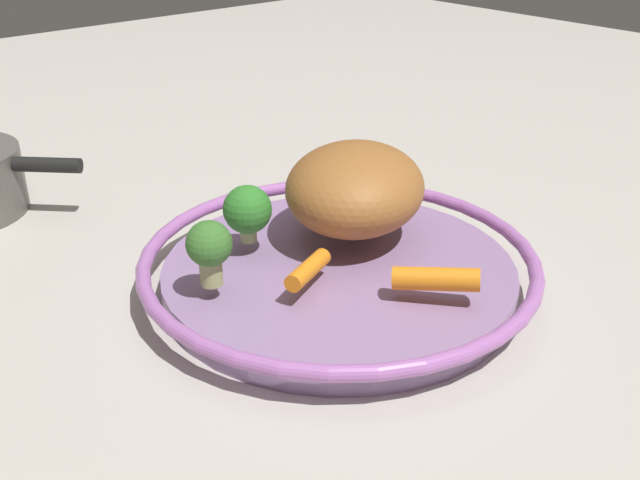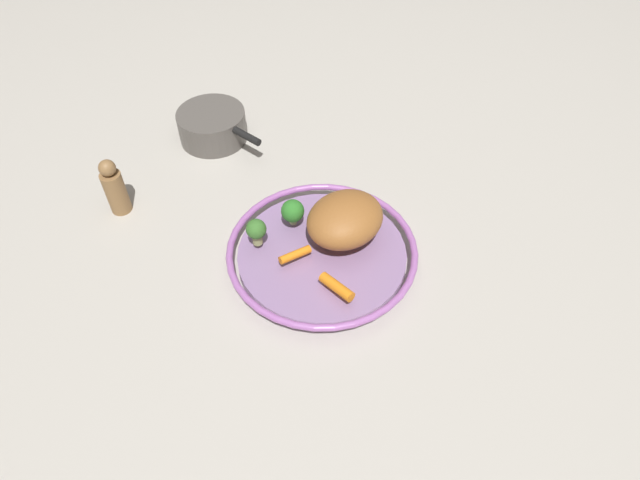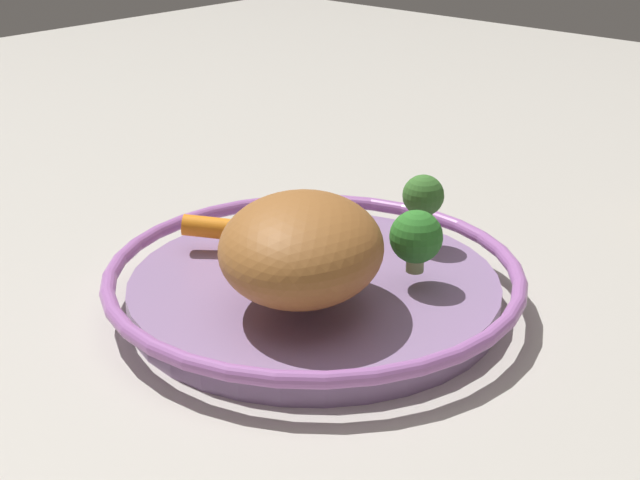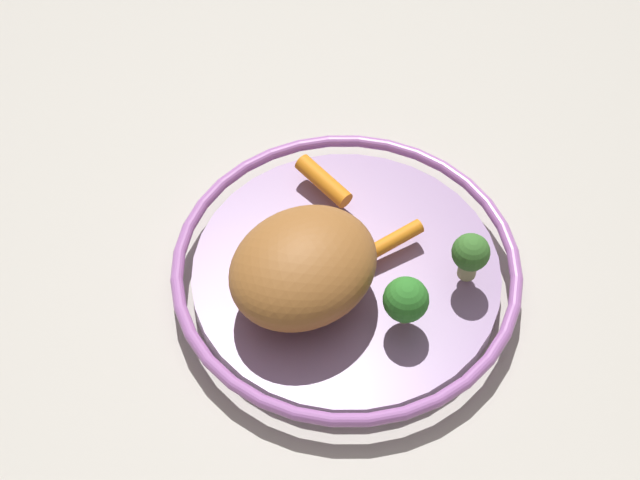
# 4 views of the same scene
# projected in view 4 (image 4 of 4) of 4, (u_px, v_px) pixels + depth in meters

# --- Properties ---
(ground_plane) EXTENTS (2.59, 2.59, 0.00)m
(ground_plane) POSITION_uv_depth(u_px,v_px,m) (346.00, 284.00, 0.99)
(ground_plane) COLOR #B7B2A8
(serving_bowl) EXTENTS (0.35, 0.35, 0.04)m
(serving_bowl) POSITION_uv_depth(u_px,v_px,m) (346.00, 273.00, 0.98)
(serving_bowl) COLOR #8E709E
(serving_bowl) RESTS_ON ground_plane
(roast_chicken_piece) EXTENTS (0.19, 0.20, 0.08)m
(roast_chicken_piece) POSITION_uv_depth(u_px,v_px,m) (303.00, 267.00, 0.91)
(roast_chicken_piece) COLOR #9B5F2C
(roast_chicken_piece) RESTS_ON serving_bowl
(baby_carrot_back) EXTENTS (0.04, 0.06, 0.02)m
(baby_carrot_back) POSITION_uv_depth(u_px,v_px,m) (395.00, 239.00, 0.97)
(baby_carrot_back) COLOR orange
(baby_carrot_back) RESTS_ON serving_bowl
(baby_carrot_right) EXTENTS (0.07, 0.06, 0.02)m
(baby_carrot_right) POSITION_uv_depth(u_px,v_px,m) (323.00, 181.00, 1.01)
(baby_carrot_right) COLOR orange
(baby_carrot_right) RESTS_ON serving_bowl
(broccoli_floret_small) EXTENTS (0.04, 0.04, 0.05)m
(broccoli_floret_small) POSITION_uv_depth(u_px,v_px,m) (406.00, 300.00, 0.90)
(broccoli_floret_small) COLOR #94AC66
(broccoli_floret_small) RESTS_ON serving_bowl
(broccoli_floret_mid) EXTENTS (0.04, 0.04, 0.06)m
(broccoli_floret_mid) POSITION_uv_depth(u_px,v_px,m) (470.00, 254.00, 0.93)
(broccoli_floret_mid) COLOR #9CA466
(broccoli_floret_mid) RESTS_ON serving_bowl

